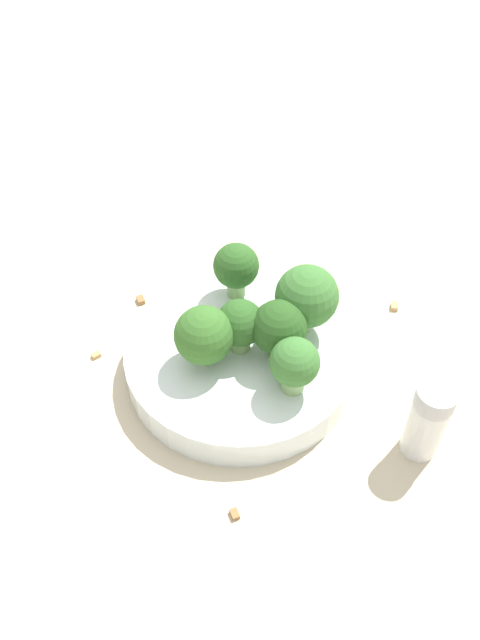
{
  "coord_description": "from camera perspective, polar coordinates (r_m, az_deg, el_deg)",
  "views": [
    {
      "loc": [
        -0.25,
        -0.26,
        0.44
      ],
      "look_at": [
        0.0,
        0.0,
        0.06
      ],
      "focal_mm": 35.0,
      "sensor_mm": 36.0,
      "label": 1
    }
  ],
  "objects": [
    {
      "name": "ground_plane",
      "position": [
        0.57,
        0.0,
        -4.48
      ],
      "size": [
        3.0,
        3.0,
        0.0
      ],
      "primitive_type": "plane",
      "color": "beige"
    },
    {
      "name": "bowl",
      "position": [
        0.56,
        0.0,
        -3.5
      ],
      "size": [
        0.2,
        0.2,
        0.03
      ],
      "primitive_type": "cylinder",
      "color": "silver",
      "rests_on": "ground_plane"
    },
    {
      "name": "broccoli_floret_0",
      "position": [
        0.53,
        -0.02,
        -0.41
      ],
      "size": [
        0.04,
        0.04,
        0.05
      ],
      "color": "#84AD66",
      "rests_on": "bowl"
    },
    {
      "name": "broccoli_floret_1",
      "position": [
        0.5,
        4.62,
        -4.34
      ],
      "size": [
        0.04,
        0.04,
        0.05
      ],
      "color": "#8EB770",
      "rests_on": "bowl"
    },
    {
      "name": "broccoli_floret_2",
      "position": [
        0.57,
        -0.35,
        4.82
      ],
      "size": [
        0.04,
        0.04,
        0.06
      ],
      "color": "#8EB770",
      "rests_on": "bowl"
    },
    {
      "name": "broccoli_floret_3",
      "position": [
        0.52,
        3.59,
        -0.78
      ],
      "size": [
        0.05,
        0.05,
        0.06
      ],
      "color": "#7A9E5B",
      "rests_on": "bowl"
    },
    {
      "name": "broccoli_floret_4",
      "position": [
        0.54,
        6.12,
        2.11
      ],
      "size": [
        0.06,
        0.06,
        0.07
      ],
      "color": "#8EB770",
      "rests_on": "bowl"
    },
    {
      "name": "broccoli_floret_5",
      "position": [
        0.52,
        -3.32,
        -1.44
      ],
      "size": [
        0.05,
        0.05,
        0.06
      ],
      "color": "#7A9E5B",
      "rests_on": "bowl"
    },
    {
      "name": "pepper_shaker",
      "position": [
        0.51,
        16.76,
        -8.8
      ],
      "size": [
        0.03,
        0.03,
        0.08
      ],
      "color": "silver",
      "rests_on": "ground_plane"
    },
    {
      "name": "almond_crumb_0",
      "position": [
        0.64,
        -9.1,
        1.97
      ],
      "size": [
        0.01,
        0.01,
        0.01
      ],
      "primitive_type": "cube",
      "rotation": [
        0.0,
        0.0,
        1.18
      ],
      "color": "olive",
      "rests_on": "ground_plane"
    },
    {
      "name": "almond_crumb_1",
      "position": [
        0.64,
        13.98,
        1.37
      ],
      "size": [
        0.01,
        0.01,
        0.01
      ],
      "primitive_type": "cube",
      "rotation": [
        0.0,
        0.0,
        0.59
      ],
      "color": "tan",
      "rests_on": "ground_plane"
    },
    {
      "name": "almond_crumb_2",
      "position": [
        0.59,
        -13.04,
        -3.03
      ],
      "size": [
        0.01,
        0.01,
        0.01
      ],
      "primitive_type": "cube",
      "rotation": [
        0.0,
        0.0,
        2.96
      ],
      "color": "tan",
      "rests_on": "ground_plane"
    },
    {
      "name": "almond_crumb_3",
      "position": [
        0.49,
        -0.49,
        -17.21
      ],
      "size": [
        0.01,
        0.01,
        0.01
      ],
      "primitive_type": "cube",
      "rotation": [
        0.0,
        0.0,
        1.17
      ],
      "color": "olive",
      "rests_on": "ground_plane"
    }
  ]
}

